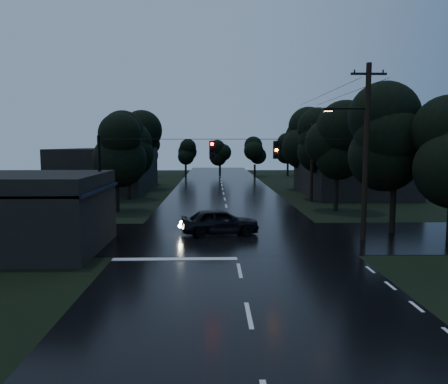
{
  "coord_description": "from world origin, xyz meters",
  "views": [
    {
      "loc": [
        -1.13,
        -13.53,
        5.51
      ],
      "look_at": [
        -0.49,
        12.87,
        2.62
      ],
      "focal_mm": 35.0,
      "sensor_mm": 36.0,
      "label": 1
    }
  ],
  "objects": [
    {
      "name": "tree_right_a",
      "position": [
        9.0,
        22.0,
        5.62
      ],
      "size": [
        4.2,
        4.2,
        8.85
      ],
      "color": "black",
      "rests_on": "ground"
    },
    {
      "name": "cross_street",
      "position": [
        0.0,
        12.0,
        0.0
      ],
      "size": [
        60.0,
        9.0,
        0.02
      ],
      "primitive_type": "cube",
      "color": "black",
      "rests_on": "ground"
    },
    {
      "name": "tree_right_c",
      "position": [
        10.2,
        40.0,
        6.37
      ],
      "size": [
        4.76,
        4.76,
        10.03
      ],
      "color": "black",
      "rests_on": "ground"
    },
    {
      "name": "tree_left_b",
      "position": [
        -9.6,
        30.0,
        5.62
      ],
      "size": [
        4.2,
        4.2,
        8.85
      ],
      "color": "black",
      "rests_on": "ground"
    },
    {
      "name": "building_far_right",
      "position": [
        14.0,
        34.0,
        2.2
      ],
      "size": [
        10.0,
        14.0,
        4.4
      ],
      "primitive_type": "cube",
      "color": "black",
      "rests_on": "ground"
    },
    {
      "name": "span_signals",
      "position": [
        0.56,
        10.99,
        5.24
      ],
      "size": [
        15.0,
        0.37,
        1.12
      ],
      "color": "black",
      "rests_on": "ground"
    },
    {
      "name": "anchor_pole_left",
      "position": [
        -7.5,
        11.0,
        3.0
      ],
      "size": [
        0.18,
        0.18,
        6.0
      ],
      "primitive_type": "cylinder",
      "color": "black",
      "rests_on": "ground"
    },
    {
      "name": "tree_corner_near",
      "position": [
        10.0,
        13.0,
        5.99
      ],
      "size": [
        4.48,
        4.48,
        9.44
      ],
      "color": "black",
      "rests_on": "ground"
    },
    {
      "name": "utility_pole_main",
      "position": [
        7.41,
        11.0,
        5.26
      ],
      "size": [
        3.5,
        0.3,
        10.0
      ],
      "color": "black",
      "rests_on": "ground"
    },
    {
      "name": "tree_right_b",
      "position": [
        9.6,
        30.0,
        5.99
      ],
      "size": [
        4.48,
        4.48,
        9.44
      ],
      "color": "black",
      "rests_on": "ground"
    },
    {
      "name": "main_road",
      "position": [
        0.0,
        30.0,
        0.0
      ],
      "size": [
        12.0,
        120.0,
        0.02
      ],
      "primitive_type": "cube",
      "color": "black",
      "rests_on": "ground"
    },
    {
      "name": "ground",
      "position": [
        0.0,
        0.0,
        0.0
      ],
      "size": [
        160.0,
        160.0,
        0.0
      ],
      "primitive_type": "plane",
      "color": "black",
      "rests_on": "ground"
    },
    {
      "name": "building_far_left",
      "position": [
        -14.0,
        40.0,
        2.5
      ],
      "size": [
        10.0,
        16.0,
        5.0
      ],
      "primitive_type": "cube",
      "color": "black",
      "rests_on": "ground"
    },
    {
      "name": "car",
      "position": [
        -0.74,
        12.82,
        0.81
      ],
      "size": [
        5.03,
        2.7,
        1.63
      ],
      "primitive_type": "imported",
      "rotation": [
        0.0,
        0.0,
        1.74
      ],
      "color": "black",
      "rests_on": "ground"
    },
    {
      "name": "utility_pole_far",
      "position": [
        8.3,
        28.0,
        3.88
      ],
      "size": [
        2.0,
        0.3,
        7.5
      ],
      "color": "black",
      "rests_on": "ground"
    },
    {
      "name": "tree_left_a",
      "position": [
        -9.0,
        22.0,
        5.24
      ],
      "size": [
        3.92,
        3.92,
        8.26
      ],
      "color": "black",
      "rests_on": "ground"
    },
    {
      "name": "tree_left_c",
      "position": [
        -10.2,
        40.0,
        5.99
      ],
      "size": [
        4.48,
        4.48,
        9.44
      ],
      "color": "black",
      "rests_on": "ground"
    }
  ]
}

